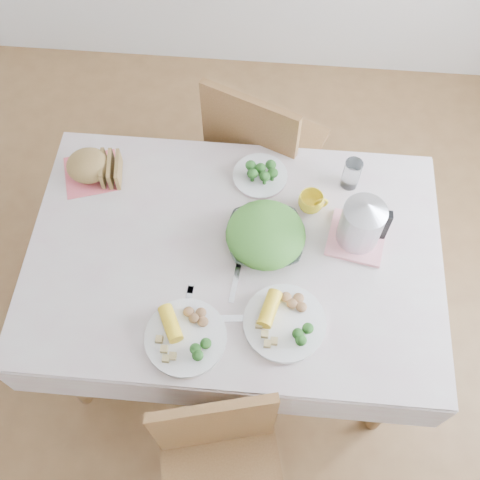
# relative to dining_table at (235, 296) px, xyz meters

# --- Properties ---
(floor) EXTENTS (3.60, 3.60, 0.00)m
(floor) POSITION_rel_dining_table_xyz_m (0.00, 0.00, -0.38)
(floor) COLOR brown
(floor) RESTS_ON ground
(dining_table) EXTENTS (1.40, 0.90, 0.75)m
(dining_table) POSITION_rel_dining_table_xyz_m (0.00, 0.00, 0.00)
(dining_table) COLOR brown
(dining_table) RESTS_ON floor
(tablecloth) EXTENTS (1.50, 1.00, 0.01)m
(tablecloth) POSITION_rel_dining_table_xyz_m (0.00, 0.00, 0.38)
(tablecloth) COLOR beige
(tablecloth) RESTS_ON dining_table
(chair_far) EXTENTS (0.58, 0.58, 0.98)m
(chair_far) POSITION_rel_dining_table_xyz_m (0.09, 0.72, 0.09)
(chair_far) COLOR brown
(chair_far) RESTS_ON floor
(salad_bowl) EXTENTS (0.30, 0.30, 0.07)m
(salad_bowl) POSITION_rel_dining_table_xyz_m (0.11, 0.05, 0.42)
(salad_bowl) COLOR white
(salad_bowl) RESTS_ON tablecloth
(dinner_plate_left) EXTENTS (0.31, 0.31, 0.02)m
(dinner_plate_left) POSITION_rel_dining_table_xyz_m (-0.13, -0.34, 0.40)
(dinner_plate_left) COLOR white
(dinner_plate_left) RESTS_ON tablecloth
(dinner_plate_right) EXTENTS (0.39, 0.39, 0.02)m
(dinner_plate_right) POSITION_rel_dining_table_xyz_m (0.19, -0.26, 0.40)
(dinner_plate_right) COLOR white
(dinner_plate_right) RESTS_ON tablecloth
(broccoli_plate) EXTENTS (0.28, 0.28, 0.02)m
(broccoli_plate) POSITION_rel_dining_table_xyz_m (0.07, 0.34, 0.40)
(broccoli_plate) COLOR beige
(broccoli_plate) RESTS_ON tablecloth
(napkin) EXTENTS (0.26, 0.26, 0.00)m
(napkin) POSITION_rel_dining_table_xyz_m (-0.59, 0.30, 0.39)
(napkin) COLOR #DC5760
(napkin) RESTS_ON tablecloth
(bread_loaf) EXTENTS (0.22, 0.21, 0.10)m
(bread_loaf) POSITION_rel_dining_table_xyz_m (-0.59, 0.30, 0.45)
(bread_loaf) COLOR brown
(bread_loaf) RESTS_ON napkin
(yellow_mug) EXTENTS (0.11, 0.11, 0.08)m
(yellow_mug) POSITION_rel_dining_table_xyz_m (0.27, 0.22, 0.42)
(yellow_mug) COLOR yellow
(yellow_mug) RESTS_ON tablecloth
(glass_tumbler) EXTENTS (0.07, 0.07, 0.13)m
(glass_tumbler) POSITION_rel_dining_table_xyz_m (0.42, 0.34, 0.45)
(glass_tumbler) COLOR white
(glass_tumbler) RESTS_ON tablecloth
(pink_tray) EXTENTS (0.24, 0.24, 0.02)m
(pink_tray) POSITION_rel_dining_table_xyz_m (0.44, 0.10, 0.40)
(pink_tray) COLOR pink
(pink_tray) RESTS_ON tablecloth
(electric_kettle) EXTENTS (0.20, 0.20, 0.21)m
(electric_kettle) POSITION_rel_dining_table_xyz_m (0.44, 0.10, 0.51)
(electric_kettle) COLOR #B2B5BA
(electric_kettle) RESTS_ON pink_tray
(fork_left) EXTENTS (0.03, 0.18, 0.00)m
(fork_left) POSITION_rel_dining_table_xyz_m (-0.14, -0.24, 0.39)
(fork_left) COLOR silver
(fork_left) RESTS_ON tablecloth
(fork_right) EXTENTS (0.03, 0.16, 0.00)m
(fork_right) POSITION_rel_dining_table_xyz_m (0.02, -0.12, 0.39)
(fork_right) COLOR silver
(fork_right) RESTS_ON tablecloth
(knife) EXTENTS (0.22, 0.05, 0.00)m
(knife) POSITION_rel_dining_table_xyz_m (-0.03, -0.26, 0.39)
(knife) COLOR silver
(knife) RESTS_ON tablecloth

